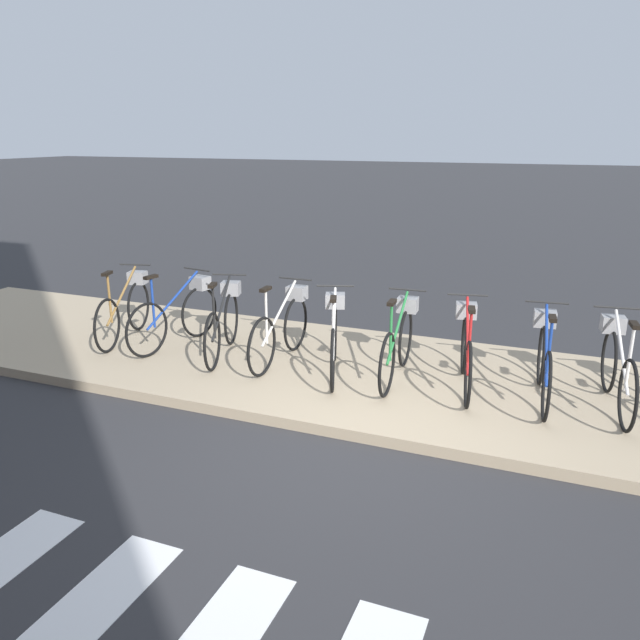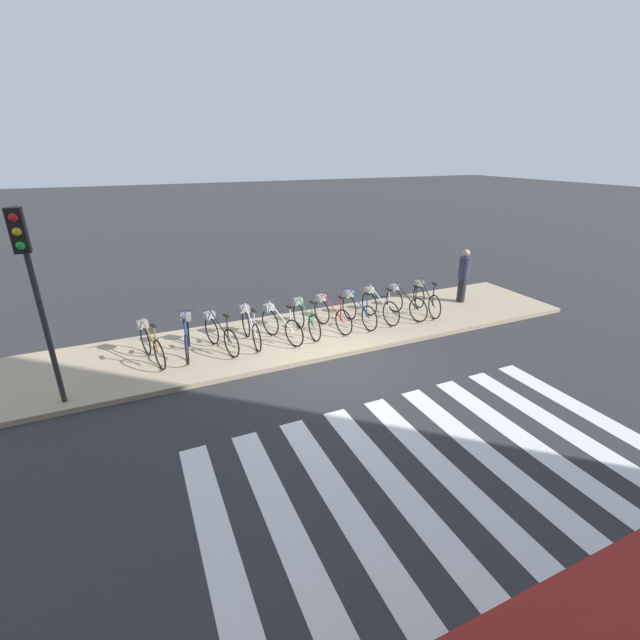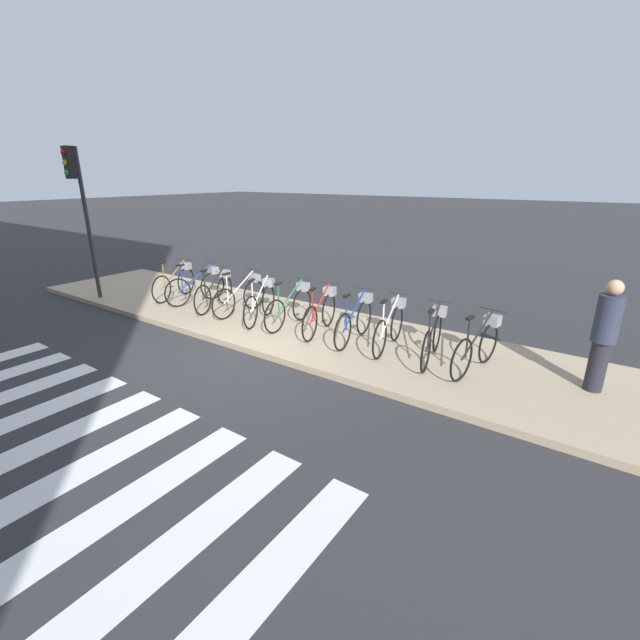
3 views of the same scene
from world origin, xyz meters
TOP-DOWN VIEW (x-y plane):
  - ground_plane at (0.00, 0.00)m, footprint 120.00×120.00m
  - sidewalk at (0.00, 1.58)m, footprint 16.03×3.15m
  - road_crosswalk at (0.00, -6.02)m, footprint 7.65×8.00m
  - parked_bicycle_0 at (-3.96, 1.53)m, footprint 0.57×1.67m
  - parked_bicycle_1 at (-3.12, 1.58)m, footprint 0.46×1.69m
  - parked_bicycle_2 at (-2.36, 1.47)m, footprint 0.62×1.65m
  - parked_bicycle_3 at (-1.56, 1.55)m, footprint 0.46×1.71m
  - parked_bicycle_4 at (-0.81, 1.41)m, footprint 0.68×1.63m
  - parked_bicycle_5 at (-0.05, 1.53)m, footprint 0.46×1.71m
  - parked_bicycle_6 at (0.73, 1.55)m, footprint 0.52×1.68m
  - parked_bicycle_7 at (1.56, 1.54)m, footprint 0.46×1.70m
  - parked_bicycle_8 at (2.28, 1.59)m, footprint 0.46×1.70m
  - parked_bicycle_9 at (3.14, 1.53)m, footprint 0.48×1.69m
  - parked_bicycle_10 at (3.92, 1.54)m, footprint 0.46×1.69m
  - pedestrian at (5.60, 1.83)m, footprint 0.34×0.34m
  - traffic_light at (-5.71, 0.24)m, footprint 0.24×0.40m

SIDE VIEW (x-z plane):
  - ground_plane at x=0.00m, z-range 0.00..0.00m
  - road_crosswalk at x=0.00m, z-range 0.00..0.01m
  - sidewalk at x=0.00m, z-range 0.00..0.12m
  - parked_bicycle_0 at x=-3.96m, z-range 0.05..1.10m
  - parked_bicycle_1 at x=-3.12m, z-range 0.05..1.10m
  - parked_bicycle_2 at x=-2.36m, z-range 0.05..1.10m
  - parked_bicycle_3 at x=-1.56m, z-range 0.05..1.10m
  - parked_bicycle_4 at x=-0.81m, z-range 0.05..1.10m
  - parked_bicycle_5 at x=-0.05m, z-range 0.05..1.10m
  - parked_bicycle_6 at x=0.73m, z-range 0.05..1.10m
  - parked_bicycle_7 at x=1.56m, z-range 0.05..1.10m
  - parked_bicycle_8 at x=2.28m, z-range 0.05..1.10m
  - parked_bicycle_9 at x=3.14m, z-range 0.05..1.10m
  - parked_bicycle_10 at x=3.92m, z-range 0.05..1.10m
  - pedestrian at x=5.60m, z-range 0.17..1.89m
  - traffic_light at x=-5.71m, z-range 0.94..4.72m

